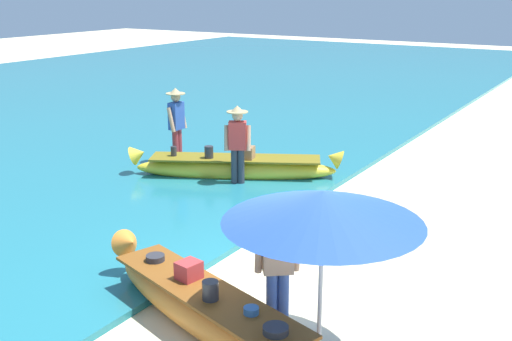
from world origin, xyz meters
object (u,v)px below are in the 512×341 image
(boat_orange_foreground, at_px, (207,310))
(boat_yellow_midground, at_px, (235,167))
(person_tourist_customer, at_px, (278,264))
(patio_umbrella_large, at_px, (323,208))
(person_vendor_hatted, at_px, (238,141))
(person_vendor_assistant, at_px, (177,122))

(boat_orange_foreground, height_order, boat_yellow_midground, boat_orange_foreground)
(boat_orange_foreground, xyz_separation_m, person_tourist_customer, (0.71, 0.50, 0.59))
(person_tourist_customer, xyz_separation_m, patio_umbrella_large, (0.70, -0.29, 0.94))
(boat_orange_foreground, bearing_deg, patio_umbrella_large, 8.45)
(boat_yellow_midground, xyz_separation_m, person_vendor_hatted, (0.34, -0.41, 0.72))
(boat_orange_foreground, bearing_deg, person_tourist_customer, 35.07)
(boat_yellow_midground, bearing_deg, patio_umbrella_large, -48.75)
(person_vendor_hatted, distance_m, person_vendor_assistant, 2.15)
(boat_orange_foreground, relative_size, person_tourist_customer, 2.52)
(person_vendor_assistant, bearing_deg, boat_orange_foreground, -48.86)
(boat_yellow_midground, bearing_deg, person_vendor_assistant, 174.12)
(boat_orange_foreground, xyz_separation_m, person_vendor_assistant, (-4.93, 5.64, 0.76))
(person_vendor_hatted, bearing_deg, boat_orange_foreground, -60.48)
(person_vendor_assistant, bearing_deg, patio_umbrella_large, -40.60)
(patio_umbrella_large, bearing_deg, person_vendor_hatted, 131.40)
(boat_yellow_midground, relative_size, person_vendor_hatted, 2.48)
(boat_orange_foreground, height_order, person_tourist_customer, person_tourist_customer)
(boat_yellow_midground, distance_m, patio_umbrella_large, 7.16)
(boat_yellow_midground, xyz_separation_m, person_vendor_assistant, (-1.73, 0.18, 0.79))
(person_vendor_hatted, relative_size, patio_umbrella_large, 0.80)
(person_tourist_customer, bearing_deg, boat_yellow_midground, 128.16)
(person_tourist_customer, height_order, person_vendor_assistant, person_vendor_assistant)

